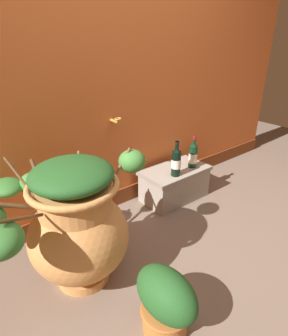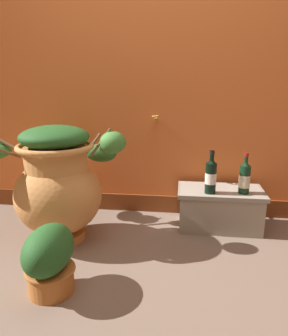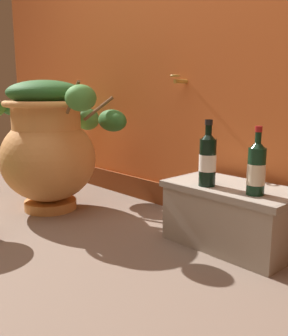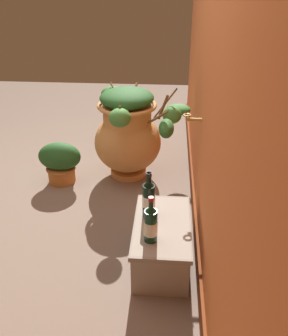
{
  "view_description": "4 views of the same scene",
  "coord_description": "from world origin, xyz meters",
  "px_view_note": "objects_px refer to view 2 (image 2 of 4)",
  "views": [
    {
      "loc": [
        -1.14,
        -0.73,
        1.38
      ],
      "look_at": [
        0.05,
        0.76,
        0.48
      ],
      "focal_mm": 29.98,
      "sensor_mm": 36.0,
      "label": 1
    },
    {
      "loc": [
        0.21,
        -1.41,
        1.05
      ],
      "look_at": [
        -0.06,
        0.71,
        0.48
      ],
      "focal_mm": 33.95,
      "sensor_mm": 36.0,
      "label": 2
    },
    {
      "loc": [
        1.47,
        -0.62,
        0.74
      ],
      "look_at": [
        -0.06,
        0.81,
        0.31
      ],
      "focal_mm": 40.87,
      "sensor_mm": 36.0,
      "label": 3
    },
    {
      "loc": [
        2.29,
        0.89,
        1.68
      ],
      "look_at": [
        0.04,
        0.72,
        0.43
      ],
      "focal_mm": 39.34,
      "sensor_mm": 36.0,
      "label": 4
    }
  ],
  "objects_px": {
    "terracotta_urn": "(57,181)",
    "wine_bottle_middle": "(211,175)",
    "wine_bottle_left": "(245,177)",
    "potted_shrub": "(49,258)"
  },
  "relations": [
    {
      "from": "terracotta_urn",
      "to": "wine_bottle_middle",
      "type": "height_order",
      "value": "terracotta_urn"
    },
    {
      "from": "terracotta_urn",
      "to": "wine_bottle_middle",
      "type": "bearing_deg",
      "value": 12.73
    },
    {
      "from": "wine_bottle_left",
      "to": "potted_shrub",
      "type": "xyz_separation_m",
      "value": [
        -1.09,
        -0.84,
        -0.22
      ]
    },
    {
      "from": "wine_bottle_left",
      "to": "wine_bottle_middle",
      "type": "relative_size",
      "value": 0.95
    },
    {
      "from": "potted_shrub",
      "to": "terracotta_urn",
      "type": "bearing_deg",
      "value": 107.35
    },
    {
      "from": "terracotta_urn",
      "to": "potted_shrub",
      "type": "height_order",
      "value": "terracotta_urn"
    },
    {
      "from": "terracotta_urn",
      "to": "wine_bottle_left",
      "type": "distance_m",
      "value": 1.3
    },
    {
      "from": "terracotta_urn",
      "to": "wine_bottle_left",
      "type": "bearing_deg",
      "value": 11.56
    },
    {
      "from": "terracotta_urn",
      "to": "potted_shrub",
      "type": "xyz_separation_m",
      "value": [
        0.18,
        -0.58,
        -0.23
      ]
    },
    {
      "from": "wine_bottle_left",
      "to": "potted_shrub",
      "type": "bearing_deg",
      "value": -142.34
    }
  ]
}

